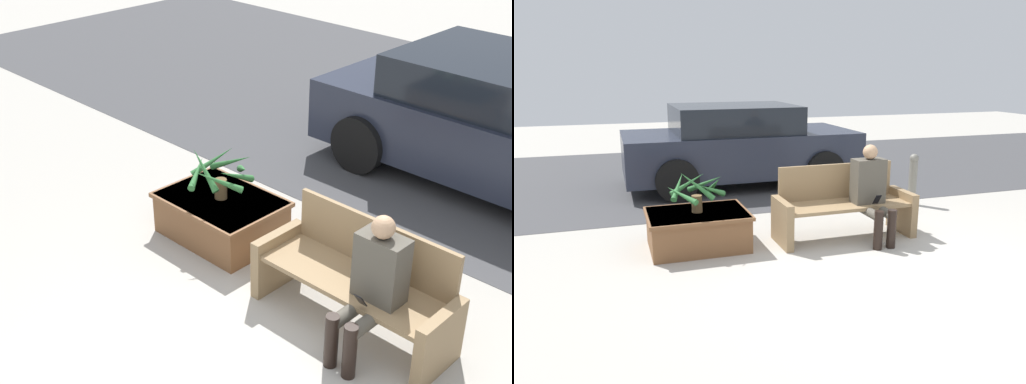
% 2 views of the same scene
% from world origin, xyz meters
% --- Properties ---
extents(ground_plane, '(30.00, 30.00, 0.00)m').
position_xyz_m(ground_plane, '(0.00, 0.00, 0.00)').
color(ground_plane, '#ADA89E').
extents(road_surface, '(20.00, 6.00, 0.01)m').
position_xyz_m(road_surface, '(0.00, 5.23, 0.00)').
color(road_surface, '#424244').
rests_on(road_surface, ground_plane).
extents(bench, '(1.68, 0.57, 0.87)m').
position_xyz_m(bench, '(0.08, 0.99, 0.40)').
color(bench, '#8C704C').
rests_on(bench, ground_plane).
extents(person_seated, '(0.38, 0.60, 1.14)m').
position_xyz_m(person_seated, '(0.35, 0.79, 0.61)').
color(person_seated, '#4C473D').
rests_on(person_seated, ground_plane).
extents(planter_box, '(1.14, 0.85, 0.42)m').
position_xyz_m(planter_box, '(-1.66, 1.15, 0.23)').
color(planter_box, brown).
rests_on(planter_box, ground_plane).
extents(potted_plant, '(0.68, 0.67, 0.53)m').
position_xyz_m(potted_plant, '(-1.66, 1.15, 0.69)').
color(potted_plant, brown).
rests_on(potted_plant, planter_box).
extents(parked_car, '(3.96, 1.98, 1.39)m').
position_xyz_m(parked_car, '(-0.40, 4.13, 0.70)').
color(parked_car, '#232838').
rests_on(parked_car, ground_plane).
extents(bollard_post, '(0.13, 0.13, 0.77)m').
position_xyz_m(bollard_post, '(1.73, 2.00, 0.41)').
color(bollard_post, slate).
rests_on(bollard_post, ground_plane).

